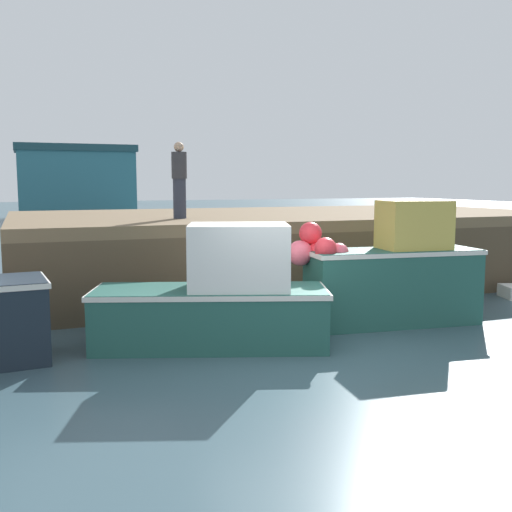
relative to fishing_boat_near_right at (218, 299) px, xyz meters
The scene contains 6 objects.
ground 1.52m from the fishing_boat_near_right, 46.38° to the right, with size 120.00×160.00×0.10m.
pier 6.29m from the fishing_boat_near_right, 53.08° to the left, with size 14.05×7.05×1.84m.
fishing_boat_near_right is the anchor object (origin of this frame).
fishing_boat_mid 3.52m from the fishing_boat_near_right, ahead, with size 3.61×1.44×2.31m.
dockworker 4.52m from the fishing_boat_near_right, 84.33° to the left, with size 0.34×0.34×1.70m.
warehouse 37.60m from the fishing_boat_near_right, 88.71° to the left, with size 8.42×5.44×5.36m.
Camera 1 is at (-3.73, -8.10, 2.64)m, focal length 41.84 mm.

